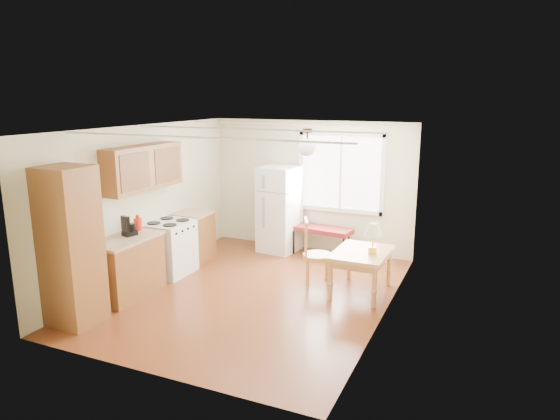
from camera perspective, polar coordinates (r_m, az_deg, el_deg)
The scene contains 11 objects.
room_shell at distance 7.39m, azimuth -3.15°, elevation -0.40°, with size 4.60×5.60×2.62m.
kitchen_run at distance 7.91m, azimuth -16.41°, elevation -3.09°, with size 0.65×3.40×2.20m.
window_unit at distance 9.38m, azimuth 6.97°, elevation 4.26°, with size 1.64×0.05×1.51m.
pendant_light at distance 7.31m, azimuth 3.13°, elevation 7.29°, with size 0.26×0.26×0.40m.
refrigerator at distance 9.56m, azimuth -0.09°, elevation 0.09°, with size 0.76×0.76×1.64m.
bench at distance 9.41m, azimuth 4.73°, elevation -2.33°, with size 1.22×0.58×0.54m.
dining_table at distance 7.68m, azimuth 9.29°, elevation -5.39°, with size 0.82×1.08×0.66m.
chair at distance 7.92m, azimuth 3.62°, elevation -4.30°, with size 0.52×0.52×1.06m.
table_lamp at distance 7.47m, azimuth 10.60°, elevation -2.44°, with size 0.27×0.27×0.47m.
coffee_maker at distance 7.81m, azimuth -16.90°, elevation -2.00°, with size 0.21×0.24×0.32m.
kettle at distance 8.10m, azimuth -15.93°, elevation -1.50°, with size 0.13×0.13×0.25m.
Camera 1 is at (3.25, -6.41, 2.96)m, focal length 32.00 mm.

